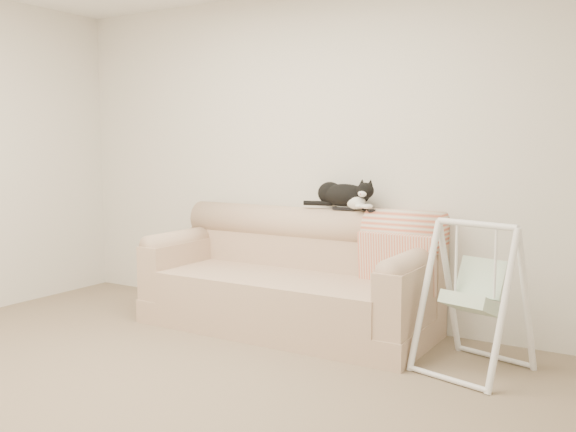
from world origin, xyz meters
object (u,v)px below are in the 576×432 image
object	(u,v)px
sofa	(291,282)
baby_swing	(475,296)
remote_b	(369,210)
tuxedo_cat	(344,195)
remote_a	(344,208)

from	to	relation	value
sofa	baby_swing	distance (m)	1.48
remote_b	tuxedo_cat	size ratio (longest dim) A/B	0.27
remote_a	baby_swing	world-z (taller)	baby_swing
remote_b	baby_swing	world-z (taller)	baby_swing
remote_a	tuxedo_cat	size ratio (longest dim) A/B	0.30
baby_swing	remote_a	bearing A→B (deg)	157.34
tuxedo_cat	baby_swing	bearing A→B (deg)	-23.26
sofa	remote_a	size ratio (longest dim) A/B	12.12
baby_swing	tuxedo_cat	bearing A→B (deg)	156.74
sofa	remote_a	bearing A→B (deg)	35.37
sofa	remote_b	xyz separation A→B (m)	(0.53, 0.23, 0.56)
remote_a	remote_b	bearing A→B (deg)	0.06
sofa	remote_b	distance (m)	0.80
sofa	tuxedo_cat	xyz separation A→B (m)	(0.32, 0.25, 0.66)
remote_b	baby_swing	distance (m)	1.13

